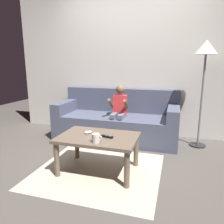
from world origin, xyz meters
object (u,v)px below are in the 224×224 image
couch (117,121)px  coffee_table (98,142)px  game_remote_black_near_edge (107,137)px  floor_lamp (206,56)px  nunchuk_white (88,132)px  coffee_mug (96,138)px  person_seated_on_couch (119,110)px

couch → coffee_table: 1.22m
couch → game_remote_black_near_edge: (0.23, -1.23, 0.16)m
coffee_table → floor_lamp: bearing=44.9°
floor_lamp → nunchuk_white: bearing=-139.4°
floor_lamp → couch: bearing=-180.0°
nunchuk_white → floor_lamp: floor_lamp is taller
game_remote_black_near_edge → coffee_mug: (-0.07, -0.18, 0.04)m
coffee_table → coffee_mug: coffee_mug is taller
floor_lamp → game_remote_black_near_edge: bearing=-131.7°
nunchuk_white → coffee_mug: (0.19, -0.24, 0.03)m
couch → coffee_table: size_ratio=2.24×
nunchuk_white → floor_lamp: 2.01m
nunchuk_white → coffee_mug: bearing=-51.7°
person_seated_on_couch → nunchuk_white: size_ratio=9.53×
nunchuk_white → person_seated_on_couch: bearing=83.4°
person_seated_on_couch → floor_lamp: size_ratio=0.58×
coffee_table → game_remote_black_near_edge: game_remote_black_near_edge is taller
couch → coffee_table: couch is taller
person_seated_on_couch → game_remote_black_near_edge: bearing=-82.0°
couch → floor_lamp: floor_lamp is taller
coffee_mug → floor_lamp: bearing=50.4°
coffee_table → couch: bearing=95.1°
floor_lamp → person_seated_on_couch: bearing=-172.0°
coffee_mug → floor_lamp: (1.17, 1.41, 0.89)m
couch → coffee_table: (0.11, -1.21, 0.08)m
person_seated_on_couch → game_remote_black_near_edge: 1.07m
person_seated_on_couch → floor_lamp: bearing=8.0°
nunchuk_white → game_remote_black_near_edge: bearing=-13.8°
couch → game_remote_black_near_edge: couch is taller
person_seated_on_couch → coffee_table: size_ratio=1.02×
game_remote_black_near_edge → nunchuk_white: bearing=166.2°
game_remote_black_near_edge → floor_lamp: 1.89m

